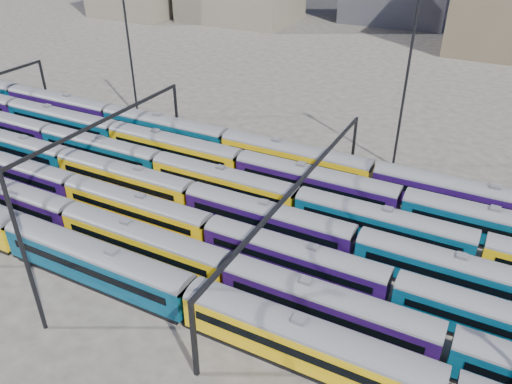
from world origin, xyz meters
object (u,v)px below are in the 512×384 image
at_px(rake_1, 327,303).
at_px(mast_2, 6,195).
at_px(rake_0, 306,339).
at_px(rake_2, 136,206).

height_order(rake_1, mast_2, mast_2).
bearing_deg(rake_1, mast_2, -151.78).
bearing_deg(rake_1, rake_0, -89.99).
relative_size(rake_1, mast_2, 5.56).
xyz_separation_m(rake_1, mast_2, (-22.36, -12.00, 11.34)).
bearing_deg(mast_2, rake_0, 17.38).
xyz_separation_m(rake_0, mast_2, (-22.36, -7.00, 11.10)).
xyz_separation_m(rake_1, rake_2, (-25.44, 5.00, -0.06)).
distance_m(rake_0, rake_1, 5.01).
height_order(rake_2, mast_2, mast_2).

